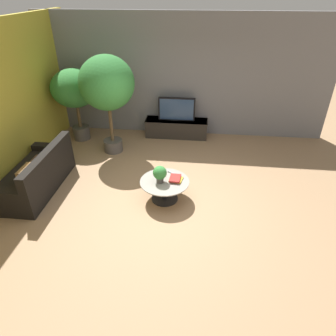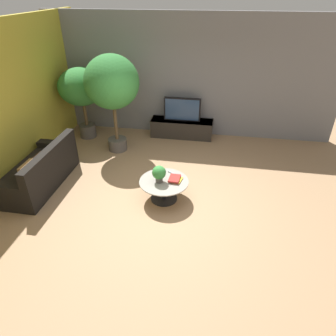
{
  "view_description": "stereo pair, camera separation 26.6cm",
  "coord_description": "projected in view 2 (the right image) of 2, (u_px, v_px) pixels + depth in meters",
  "views": [
    {
      "loc": [
        0.5,
        -4.39,
        3.49
      ],
      "look_at": [
        -0.04,
        0.37,
        0.55
      ],
      "focal_mm": 32.0,
      "sensor_mm": 36.0,
      "label": 1
    },
    {
      "loc": [
        0.76,
        -4.35,
        3.49
      ],
      "look_at": [
        -0.04,
        0.37,
        0.55
      ],
      "focal_mm": 32.0,
      "sensor_mm": 36.0,
      "label": 2
    }
  ],
  "objects": [
    {
      "name": "potted_palm_tall",
      "position": [
        82.0,
        89.0,
        7.39
      ],
      "size": [
        1.12,
        1.12,
        1.81
      ],
      "color": "#514C47",
      "rests_on": "ground"
    },
    {
      "name": "television",
      "position": [
        182.0,
        109.0,
        7.68
      ],
      "size": [
        0.94,
        0.13,
        0.6
      ],
      "color": "black",
      "rests_on": "media_console"
    },
    {
      "name": "couch_by_wall",
      "position": [
        40.0,
        172.0,
        5.98
      ],
      "size": [
        0.84,
        1.88,
        0.84
      ],
      "rotation": [
        0.0,
        0.0,
        -1.57
      ],
      "color": "black",
      "rests_on": "ground"
    },
    {
      "name": "ground_plane",
      "position": [
        167.0,
        203.0,
        5.59
      ],
      "size": [
        24.0,
        24.0,
        0.0
      ],
      "primitive_type": "plane",
      "color": "#9E7A56"
    },
    {
      "name": "book_stack",
      "position": [
        175.0,
        179.0,
        5.51
      ],
      "size": [
        0.26,
        0.28,
        0.06
      ],
      "color": "gold",
      "rests_on": "coffee_table"
    },
    {
      "name": "back_wall_stone",
      "position": [
        189.0,
        77.0,
        7.54
      ],
      "size": [
        7.4,
        0.12,
        3.0
      ],
      "primitive_type": "cube",
      "color": "slate",
      "rests_on": "ground"
    },
    {
      "name": "remote_black",
      "position": [
        159.0,
        172.0,
        5.74
      ],
      "size": [
        0.1,
        0.16,
        0.02
      ],
      "primitive_type": "cube",
      "rotation": [
        0.0,
        0.0,
        -0.44
      ],
      "color": "black",
      "rests_on": "coffee_table"
    },
    {
      "name": "remote_silver",
      "position": [
        172.0,
        173.0,
        5.72
      ],
      "size": [
        0.15,
        0.12,
        0.02
      ],
      "primitive_type": "cube",
      "rotation": [
        0.0,
        0.0,
        0.96
      ],
      "color": "gray",
      "rests_on": "coffee_table"
    },
    {
      "name": "potted_palm_corner",
      "position": [
        112.0,
        84.0,
        6.59
      ],
      "size": [
        1.22,
        1.22,
        2.26
      ],
      "color": "#514C47",
      "rests_on": "ground"
    },
    {
      "name": "potted_plant_tabletop",
      "position": [
        159.0,
        173.0,
        5.38
      ],
      "size": [
        0.25,
        0.25,
        0.33
      ],
      "color": "#514C47",
      "rests_on": "coffee_table"
    },
    {
      "name": "media_console",
      "position": [
        182.0,
        128.0,
        7.95
      ],
      "size": [
        1.64,
        0.5,
        0.46
      ],
      "color": "#2D2823",
      "rests_on": "ground"
    },
    {
      "name": "coffee_table",
      "position": [
        164.0,
        186.0,
        5.57
      ],
      "size": [
        0.91,
        0.91,
        0.41
      ],
      "color": "black",
      "rests_on": "ground"
    }
  ]
}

